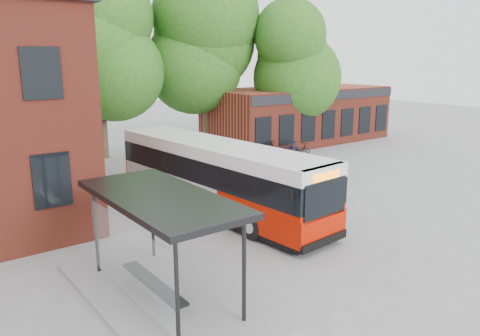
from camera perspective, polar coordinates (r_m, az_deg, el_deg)
ground at (r=16.25m, az=3.35°, el=-9.40°), size 100.00×100.00×0.00m
shop_row at (r=35.70m, az=7.15°, el=6.47°), size 14.00×6.20×4.00m
bus_shelter at (r=12.58m, az=-9.47°, el=-9.45°), size 3.60×7.00×2.90m
bike_rail at (r=29.25m, az=4.46°, el=1.38°), size 5.20×0.10×0.38m
tree_1 at (r=30.33m, az=-16.68°, el=10.85°), size 7.92×7.92×10.40m
tree_2 at (r=32.62m, az=-4.26°, el=12.05°), size 7.92×7.92×11.00m
tree_3 at (r=32.65m, az=7.21°, el=10.47°), size 7.04×7.04×9.28m
city_bus at (r=19.27m, az=-2.82°, el=-1.16°), size 3.25×11.49×2.88m
bicycle_0 at (r=26.95m, az=0.89°, el=0.96°), size 1.79×0.74×0.92m
bicycle_2 at (r=28.35m, az=2.87°, el=1.55°), size 1.81×1.04×0.90m
bicycle_3 at (r=29.74m, az=3.53°, el=2.29°), size 1.88×1.08×1.09m
bicycle_4 at (r=29.79m, az=5.72°, el=2.20°), size 1.95×0.78×1.01m
bicycle_6 at (r=29.95m, az=7.29°, el=2.14°), size 1.78×0.64×0.93m
bicycle_7 at (r=30.53m, az=6.41°, el=2.40°), size 1.64×0.73×0.95m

